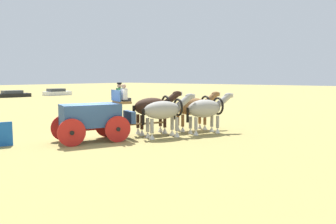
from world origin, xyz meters
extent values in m
plane|color=#9E8C4C|center=(0.00, 0.00, 0.00)|extent=(220.00, 220.00, 0.00)
cube|color=#2D4C7A|center=(0.00, 0.00, 1.27)|extent=(3.05, 2.35, 1.08)
cube|color=brown|center=(1.49, -0.61, 1.86)|extent=(1.01, 1.40, 0.12)
cube|color=#2D4C7A|center=(1.86, -0.77, 1.08)|extent=(0.66, 1.14, 0.60)
cube|color=#2D4C7A|center=(1.21, -0.50, 2.19)|extent=(0.55, 1.21, 0.55)
cube|color=red|center=(0.00, 0.00, 0.63)|extent=(2.82, 1.29, 0.16)
cylinder|color=red|center=(1.31, 0.33, 0.63)|extent=(1.20, 0.56, 1.26)
cylinder|color=black|center=(1.31, 0.33, 0.63)|extent=(0.25, 0.24, 0.20)
cylinder|color=red|center=(0.69, -1.17, 0.63)|extent=(1.20, 0.56, 1.26)
cylinder|color=black|center=(0.69, -1.17, 0.63)|extent=(0.25, 0.24, 0.20)
cylinder|color=red|center=(-0.69, 1.17, 0.63)|extent=(1.20, 0.56, 1.26)
cylinder|color=black|center=(-0.69, 1.17, 0.63)|extent=(0.25, 0.24, 0.20)
cylinder|color=red|center=(-1.31, -0.33, 0.63)|extent=(1.20, 0.56, 1.26)
cylinder|color=black|center=(-1.31, -0.33, 0.63)|extent=(0.25, 0.24, 0.20)
cylinder|color=brown|center=(2.46, -1.02, 0.68)|extent=(2.44, 1.09, 0.10)
cube|color=slate|center=(1.72, -0.37, 2.00)|extent=(0.49, 0.45, 0.16)
cube|color=#338C4C|center=(1.61, -0.33, 2.27)|extent=(0.36, 0.42, 0.55)
sphere|color=tan|center=(1.61, -0.33, 2.66)|extent=(0.22, 0.22, 0.22)
cylinder|color=black|center=(1.61, -0.33, 2.79)|extent=(0.24, 0.24, 0.08)
cube|color=#2D2D33|center=(1.48, -0.95, 2.00)|extent=(0.49, 0.45, 0.16)
cube|color=silver|center=(1.37, -0.90, 2.27)|extent=(0.36, 0.42, 0.55)
sphere|color=tan|center=(1.37, -0.90, 2.66)|extent=(0.22, 0.22, 0.22)
ellipsoid|color=#331E14|center=(3.54, -0.76, 1.49)|extent=(2.19, 1.65, 0.97)
cylinder|color=#331E14|center=(4.28, -0.78, 0.70)|extent=(0.18, 0.18, 0.76)
cone|color=silver|center=(4.28, -0.78, 0.16)|extent=(0.30, 0.30, 0.32)
cylinder|color=#331E14|center=(4.07, -1.27, 0.70)|extent=(0.18, 0.18, 0.76)
cone|color=silver|center=(4.07, -1.27, 0.16)|extent=(0.30, 0.30, 0.32)
cylinder|color=#331E14|center=(3.00, -0.25, 0.70)|extent=(0.18, 0.18, 0.76)
cone|color=silver|center=(3.00, -0.25, 0.16)|extent=(0.30, 0.30, 0.32)
cylinder|color=#331E14|center=(2.80, -0.74, 0.70)|extent=(0.18, 0.18, 0.76)
cone|color=silver|center=(2.80, -0.74, 0.16)|extent=(0.30, 0.30, 0.32)
cylinder|color=#331E14|center=(4.70, -1.24, 1.89)|extent=(1.01, 0.69, 0.81)
ellipsoid|color=#331E14|center=(5.04, -1.38, 2.15)|extent=(0.65, 0.47, 0.32)
cube|color=silver|center=(5.30, -1.49, 2.15)|extent=(0.09, 0.12, 0.24)
torus|color=black|center=(4.36, -1.10, 1.59)|extent=(0.49, 0.96, 0.99)
cylinder|color=black|center=(2.58, -0.36, 1.19)|extent=(0.14, 0.14, 0.80)
ellipsoid|color=#9E998E|center=(3.04, -1.96, 1.42)|extent=(2.25, 1.63, 0.92)
cylinder|color=#9E998E|center=(3.80, -2.00, 0.67)|extent=(0.18, 0.18, 0.72)
cone|color=silver|center=(3.80, -2.00, 0.15)|extent=(0.30, 0.30, 0.31)
cylinder|color=#9E998E|center=(3.61, -2.47, 0.67)|extent=(0.18, 0.18, 0.72)
cone|color=silver|center=(3.61, -2.47, 0.15)|extent=(0.30, 0.30, 0.31)
cylinder|color=#9E998E|center=(2.47, -1.45, 0.67)|extent=(0.18, 0.18, 0.72)
cone|color=silver|center=(2.47, -1.45, 0.15)|extent=(0.30, 0.30, 0.31)
cylinder|color=#9E998E|center=(2.28, -1.92, 0.67)|extent=(0.18, 0.18, 0.72)
cone|color=silver|center=(2.28, -1.92, 0.15)|extent=(0.30, 0.30, 0.31)
cylinder|color=#9E998E|center=(4.23, -2.46, 1.81)|extent=(1.01, 0.69, 0.81)
ellipsoid|color=#9E998E|center=(4.57, -2.60, 2.07)|extent=(0.65, 0.47, 0.32)
cube|color=silver|center=(4.83, -2.70, 2.07)|extent=(0.09, 0.12, 0.24)
torus|color=black|center=(3.89, -2.31, 1.52)|extent=(0.47, 0.92, 0.95)
cylinder|color=black|center=(2.04, -1.55, 1.12)|extent=(0.14, 0.14, 0.80)
ellipsoid|color=brown|center=(5.94, -1.75, 1.40)|extent=(2.39, 1.75, 0.99)
cylinder|color=brown|center=(6.75, -1.79, 0.63)|extent=(0.18, 0.18, 0.68)
cone|color=silver|center=(6.75, -1.79, 0.15)|extent=(0.30, 0.30, 0.29)
cylinder|color=brown|center=(6.54, -2.30, 0.63)|extent=(0.18, 0.18, 0.68)
cone|color=silver|center=(6.54, -2.30, 0.15)|extent=(0.30, 0.30, 0.29)
cylinder|color=brown|center=(5.34, -1.21, 0.63)|extent=(0.18, 0.18, 0.68)
cone|color=silver|center=(5.34, -1.21, 0.15)|extent=(0.30, 0.30, 0.29)
cylinder|color=brown|center=(5.13, -1.71, 0.63)|extent=(0.18, 0.18, 0.68)
cone|color=silver|center=(5.13, -1.71, 0.15)|extent=(0.30, 0.30, 0.29)
cylinder|color=brown|center=(7.18, -2.27, 1.80)|extent=(1.01, 0.69, 0.81)
ellipsoid|color=brown|center=(7.53, -2.41, 2.06)|extent=(0.65, 0.47, 0.32)
cube|color=silver|center=(7.78, -2.52, 2.06)|extent=(0.09, 0.12, 0.24)
torus|color=black|center=(6.84, -2.13, 1.50)|extent=(0.50, 0.98, 1.01)
cylinder|color=black|center=(4.89, -1.32, 1.10)|extent=(0.14, 0.14, 0.80)
ellipsoid|color=#9E998E|center=(5.44, -2.96, 1.37)|extent=(2.27, 1.70, 0.99)
cylinder|color=#9E998E|center=(6.21, -2.98, 0.62)|extent=(0.18, 0.18, 0.67)
cone|color=silver|center=(6.21, -2.98, 0.14)|extent=(0.30, 0.30, 0.29)
cylinder|color=#9E998E|center=(6.00, -3.48, 0.62)|extent=(0.18, 0.18, 0.67)
cone|color=silver|center=(6.00, -3.48, 0.14)|extent=(0.30, 0.30, 0.29)
cylinder|color=#9E998E|center=(4.88, -2.43, 0.62)|extent=(0.18, 0.18, 0.67)
cone|color=silver|center=(4.88, -2.43, 0.14)|extent=(0.30, 0.30, 0.29)
cylinder|color=#9E998E|center=(4.67, -2.93, 0.62)|extent=(0.18, 0.18, 0.67)
cone|color=silver|center=(4.67, -2.93, 0.14)|extent=(0.30, 0.30, 0.29)
cylinder|color=#9E998E|center=(6.64, -3.45, 1.78)|extent=(1.01, 0.69, 0.81)
ellipsoid|color=#9E998E|center=(6.98, -3.59, 2.04)|extent=(0.65, 0.47, 0.32)
cube|color=silver|center=(7.23, -3.70, 2.04)|extent=(0.09, 0.12, 0.24)
torus|color=black|center=(6.29, -3.31, 1.47)|extent=(0.50, 0.98, 1.01)
cylinder|color=black|center=(4.45, -2.54, 1.07)|extent=(0.14, 0.14, 0.80)
cube|color=black|center=(14.96, 37.59, 0.28)|extent=(4.81, 2.57, 0.56)
cube|color=#2D333D|center=(14.74, 37.63, 0.78)|extent=(2.97, 2.16, 0.45)
cube|color=white|center=(22.05, 36.93, 0.32)|extent=(4.55, 2.51, 0.64)
cube|color=#2D333D|center=(21.84, 36.96, 0.88)|extent=(2.82, 2.12, 0.47)
camera|label=1|loc=(-10.16, -13.05, 3.13)|focal=36.16mm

